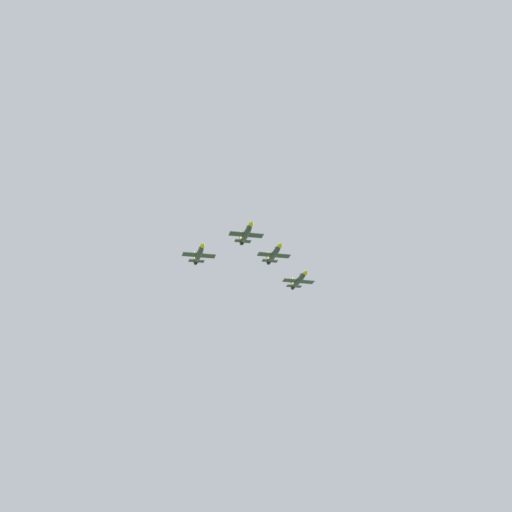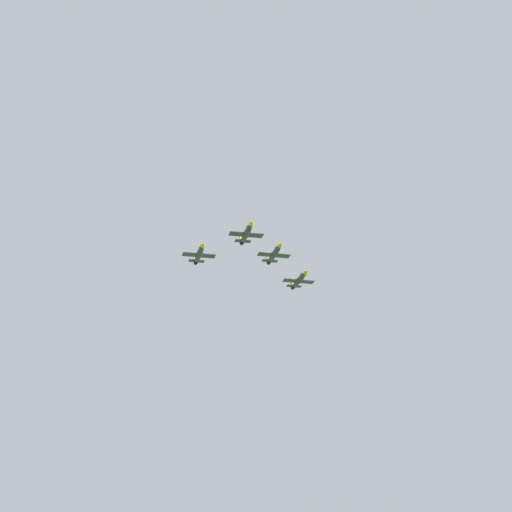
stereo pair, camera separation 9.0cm
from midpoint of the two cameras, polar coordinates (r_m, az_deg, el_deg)
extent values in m
ellipsoid|color=#2D3338|center=(239.95, -0.70, 1.66)|extent=(14.81, 4.59, 1.89)
cone|color=gold|center=(232.59, -0.31, 2.45)|extent=(2.16, 1.93, 1.61)
ellipsoid|color=#334751|center=(237.33, -0.55, 2.12)|extent=(2.74, 1.86, 1.10)
cube|color=#2D3338|center=(240.58, -0.73, 1.57)|extent=(5.25, 10.95, 0.19)
cube|color=gold|center=(241.47, 0.37, 1.49)|extent=(3.11, 1.28, 0.23)
cube|color=gold|center=(239.82, -1.84, 1.67)|extent=(3.11, 1.28, 0.23)
cube|color=#2D3338|center=(245.54, -0.97, 1.10)|extent=(3.21, 5.39, 0.19)
cube|color=gold|center=(245.97, -0.74, 1.41)|extent=(2.11, 0.64, 2.73)
cube|color=gold|center=(245.65, -1.18, 1.44)|extent=(2.11, 0.64, 2.73)
cylinder|color=black|center=(246.99, -1.04, 0.96)|extent=(1.28, 1.50, 1.32)
ellipsoid|color=#2D3338|center=(255.63, 1.35, 0.16)|extent=(15.08, 4.95, 1.93)
cone|color=gold|center=(248.14, 1.81, 0.86)|extent=(2.22, 2.00, 1.64)
ellipsoid|color=#334751|center=(252.94, 1.53, 0.58)|extent=(2.81, 1.94, 1.13)
cube|color=#2D3338|center=(256.27, 1.30, 0.07)|extent=(5.55, 11.19, 0.19)
cube|color=gold|center=(257.43, 2.35, 0.00)|extent=(3.17, 1.36, 0.23)
cube|color=gold|center=(255.23, 0.25, 0.17)|extent=(3.17, 1.36, 0.23)
cube|color=#2D3338|center=(261.32, 1.01, -0.34)|extent=(3.36, 5.52, 0.19)
cube|color=gold|center=(261.77, 1.23, -0.05)|extent=(2.15, 0.69, 2.79)
cube|color=gold|center=(261.34, 0.82, -0.02)|extent=(2.15, 0.69, 2.79)
cylinder|color=black|center=(262.79, 0.92, -0.47)|extent=(1.32, 1.54, 1.35)
ellipsoid|color=#2D3338|center=(250.39, -4.16, 0.15)|extent=(14.86, 4.76, 1.90)
cone|color=gold|center=(242.84, -3.88, 0.85)|extent=(2.18, 1.96, 1.62)
ellipsoid|color=#334751|center=(247.67, -4.05, 0.57)|extent=(2.76, 1.89, 1.11)
cube|color=#2D3338|center=(251.03, -4.19, 0.06)|extent=(5.38, 11.01, 0.19)
cube|color=gold|center=(251.70, -3.12, -0.01)|extent=(3.13, 1.32, 0.23)
cube|color=gold|center=(250.49, -5.26, 0.16)|extent=(3.13, 1.32, 0.23)
cube|color=#2D3338|center=(256.12, -4.37, -0.36)|extent=(3.27, 5.42, 0.19)
cube|color=gold|center=(256.46, -4.14, -0.06)|extent=(2.12, 0.66, 2.74)
cube|color=gold|center=(256.23, -4.56, -0.03)|extent=(2.12, 0.66, 2.74)
cylinder|color=black|center=(257.60, -4.42, -0.48)|extent=(1.30, 1.51, 1.33)
ellipsoid|color=#2D3338|center=(270.74, 3.16, -1.76)|extent=(15.23, 5.18, 1.95)
cone|color=gold|center=(263.15, 3.68, -1.15)|extent=(2.26, 2.04, 1.66)
ellipsoid|color=#334751|center=(267.99, 3.36, -1.38)|extent=(2.85, 1.99, 1.14)
cube|color=#2D3338|center=(271.38, 3.12, -1.83)|extent=(5.73, 11.33, 0.20)
cube|color=gold|center=(272.77, 4.10, -1.90)|extent=(3.21, 1.41, 0.23)
cube|color=gold|center=(270.11, 2.12, -1.74)|extent=(3.21, 1.41, 0.23)
cube|color=#2D3338|center=(276.48, 2.79, -2.20)|extent=(3.45, 5.59, 0.20)
cube|color=gold|center=(276.94, 2.99, -1.92)|extent=(2.17, 0.72, 2.82)
cube|color=gold|center=(276.42, 2.60, -1.89)|extent=(2.17, 0.72, 2.82)
cylinder|color=black|center=(277.97, 2.69, -2.31)|extent=(1.35, 1.57, 1.37)
camera|label=1|loc=(0.04, -90.01, 0.00)|focal=54.92mm
camera|label=2|loc=(0.04, 89.99, 0.00)|focal=54.92mm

